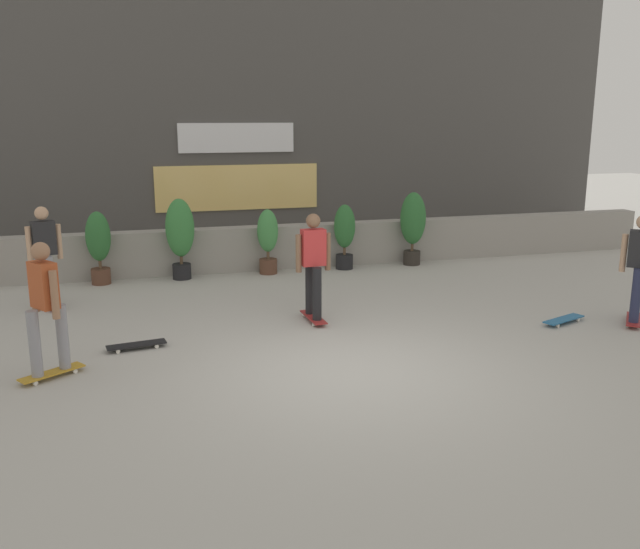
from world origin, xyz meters
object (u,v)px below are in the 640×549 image
Objects in this scene: potted_plant_0 at (99,243)px; potted_plant_2 at (268,238)px; skater_by_wall_right at (45,304)px; skater_foreground at (45,252)px; skateboard_near_camera at (564,319)px; skater_by_wall_left at (639,264)px; skateboard_aside at (136,345)px; potted_plant_4 at (413,223)px; skater_far_left at (313,262)px; potted_plant_3 at (345,233)px; potted_plant_1 at (180,232)px.

potted_plant_2 is (3.24, 0.00, -0.06)m from potted_plant_0.
skater_foreground is at bearing 95.92° from skater_by_wall_right.
skater_foreground reaches higher than skateboard_near_camera.
skater_foreground is (-8.79, 3.42, 0.00)m from skater_by_wall_left.
potted_plant_0 is 8.37m from skateboard_near_camera.
skateboard_aside is (-6.39, 0.55, 0.00)m from skateboard_near_camera.
potted_plant_4 is 4.62m from skater_far_left.
potted_plant_3 is at bearing 42.30° from skater_by_wall_right.
potted_plant_3 is at bearing 122.90° from skater_by_wall_left.
potted_plant_1 is 7.17m from skateboard_near_camera.
skater_by_wall_right is at bearing -84.08° from skater_foreground.
skateboard_aside is at bearing 173.44° from skater_by_wall_left.
potted_plant_3 reaches higher than potted_plant_2.
skater_by_wall_left is (6.49, -4.86, 0.01)m from potted_plant_1.
potted_plant_1 reaches higher than potted_plant_2.
skater_by_wall_right reaches higher than potted_plant_1.
skater_by_wall_right is (-0.43, -4.82, 0.15)m from potted_plant_0.
potted_plant_3 is at bearing 114.87° from skateboard_near_camera.
skater_foreground is at bearing -118.41° from potted_plant_0.
skateboard_near_camera is (5.46, -4.56, -0.86)m from potted_plant_1.
skateboard_aside is (1.02, 0.81, -0.88)m from skater_by_wall_right.
skater_foreground is (-5.64, -1.45, 0.18)m from potted_plant_3.
skateboard_near_camera is at bearing 1.96° from skater_by_wall_right.
skateboard_aside is (-5.80, -4.01, -0.85)m from potted_plant_4.
skater_foreground and skater_far_left have the same top height.
skater_far_left is at bearing 20.77° from skater_by_wall_right.
potted_plant_1 is 1.17× the size of potted_plant_3.
potted_plant_2 is 0.84× the size of potted_plant_4.
potted_plant_1 is 3.84m from skater_far_left.
potted_plant_4 is (6.38, 0.00, 0.12)m from potted_plant_0.
skateboard_aside is at bearing -136.84° from potted_plant_3.
potted_plant_4 is at bearing 34.67° from skateboard_aside.
skater_foreground is 3.04m from skateboard_aside.
potted_plant_2 is at bearing 129.30° from skateboard_near_camera.
potted_plant_0 is 1.52m from potted_plant_1.
potted_plant_0 is 4.73m from skater_far_left.
skater_far_left is (3.27, -3.41, 0.15)m from potted_plant_0.
skater_by_wall_right is 7.47m from skateboard_near_camera.
skater_far_left reaches higher than potted_plant_4.
skater_far_left is at bearing -89.49° from potted_plant_2.
potted_plant_4 is 1.90× the size of skateboard_near_camera.
potted_plant_2 is 4.86m from skateboard_aside.
skater_far_left reaches higher than skateboard_aside.
potted_plant_1 is 1.02× the size of potted_plant_4.
skater_by_wall_left is at bearing -21.26° from skater_foreground.
potted_plant_1 is 5.20m from skater_by_wall_right.
skater_by_wall_left reaches higher than potted_plant_2.
skateboard_aside is at bearing -123.53° from potted_plant_2.
skateboard_aside is at bearing -61.98° from skater_foreground.
potted_plant_1 is at bearing 143.15° from skater_by_wall_left.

